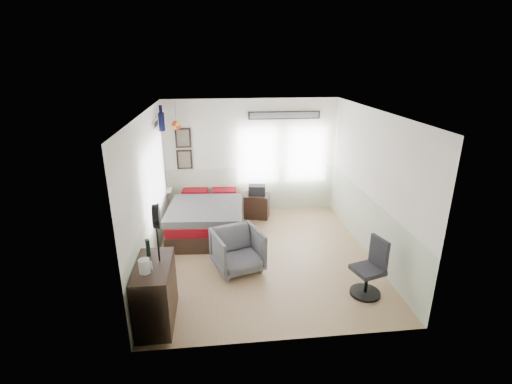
{
  "coord_description": "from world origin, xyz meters",
  "views": [
    {
      "loc": [
        -0.83,
        -6.16,
        3.54
      ],
      "look_at": [
        -0.1,
        0.4,
        1.15
      ],
      "focal_mm": 26.0,
      "sensor_mm": 36.0,
      "label": 1
    }
  ],
  "objects_px": {
    "bed": "(207,217)",
    "dresser": "(156,293)",
    "nightstand": "(257,206)",
    "task_chair": "(370,272)",
    "armchair": "(238,250)"
  },
  "relations": [
    {
      "from": "bed",
      "to": "dresser",
      "type": "distance_m",
      "value": 2.93
    },
    {
      "from": "bed",
      "to": "dresser",
      "type": "bearing_deg",
      "value": -99.0
    },
    {
      "from": "nightstand",
      "to": "task_chair",
      "type": "xyz_separation_m",
      "value": [
        1.41,
        -3.23,
        0.11
      ]
    },
    {
      "from": "bed",
      "to": "task_chair",
      "type": "distance_m",
      "value": 3.63
    },
    {
      "from": "armchair",
      "to": "task_chair",
      "type": "xyz_separation_m",
      "value": [
        2.01,
        -0.97,
        0.02
      ]
    },
    {
      "from": "dresser",
      "to": "armchair",
      "type": "bearing_deg",
      "value": 45.51
    },
    {
      "from": "armchair",
      "to": "bed",
      "type": "bearing_deg",
      "value": 91.18
    },
    {
      "from": "dresser",
      "to": "nightstand",
      "type": "height_order",
      "value": "dresser"
    },
    {
      "from": "dresser",
      "to": "task_chair",
      "type": "height_order",
      "value": "task_chair"
    },
    {
      "from": "nightstand",
      "to": "bed",
      "type": "bearing_deg",
      "value": -134.96
    },
    {
      "from": "bed",
      "to": "nightstand",
      "type": "height_order",
      "value": "bed"
    },
    {
      "from": "dresser",
      "to": "task_chair",
      "type": "distance_m",
      "value": 3.25
    },
    {
      "from": "dresser",
      "to": "armchair",
      "type": "relative_size",
      "value": 1.24
    },
    {
      "from": "armchair",
      "to": "dresser",
      "type": "bearing_deg",
      "value": -152.57
    },
    {
      "from": "bed",
      "to": "nightstand",
      "type": "relative_size",
      "value": 3.94
    }
  ]
}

